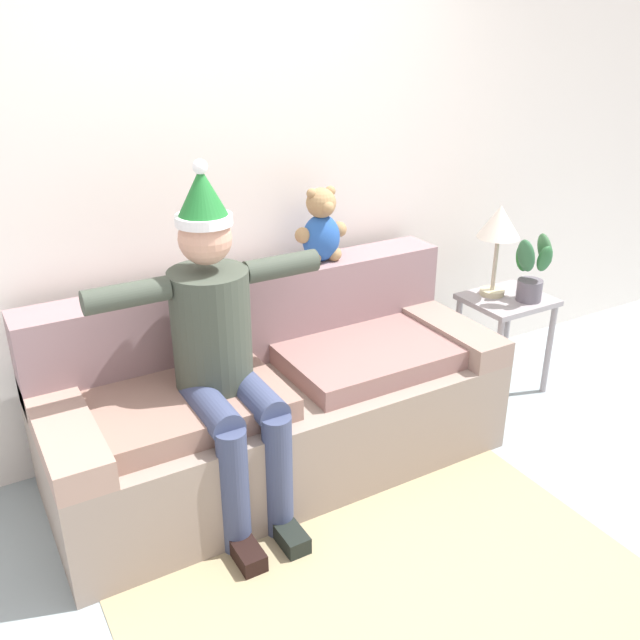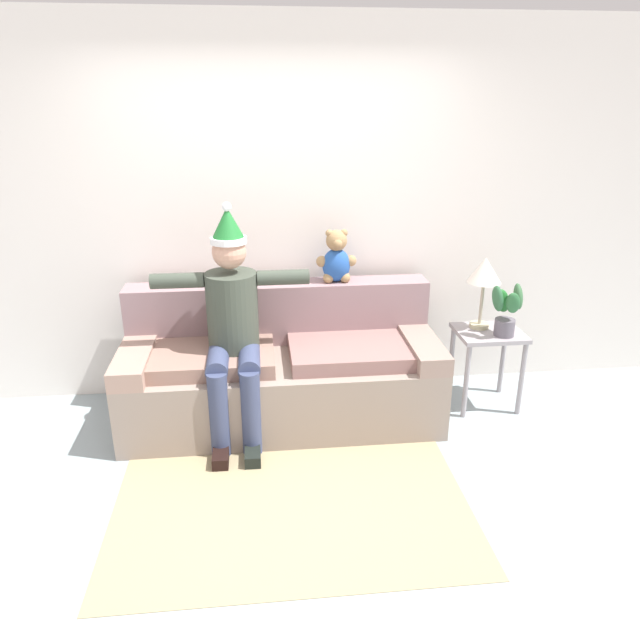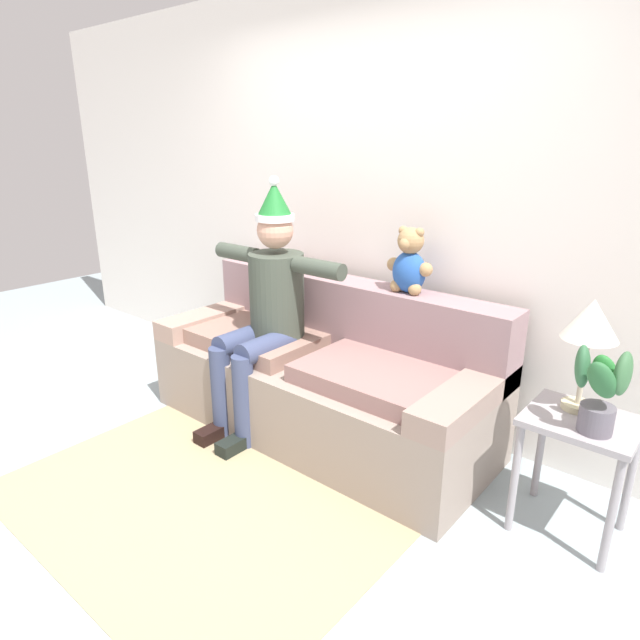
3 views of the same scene
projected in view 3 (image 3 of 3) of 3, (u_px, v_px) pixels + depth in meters
ground_plane at (192, 505)px, 2.74m from camera, size 10.00×10.00×0.00m
back_wall at (375, 206)px, 3.43m from camera, size 7.00×0.10×2.70m
couch at (323, 375)px, 3.38m from camera, size 2.16×0.87×0.91m
person_seated at (266, 304)px, 3.31m from camera, size 1.02×0.77×1.55m
teddy_bear at (409, 263)px, 3.08m from camera, size 0.29×0.17×0.38m
side_table at (579, 441)px, 2.42m from camera, size 0.47×0.40×0.59m
table_lamp at (591, 325)px, 2.35m from camera, size 0.24×0.24×0.52m
potted_plant at (601, 390)px, 2.22m from camera, size 0.24×0.24×0.39m
area_rug at (193, 504)px, 2.74m from camera, size 1.99×1.35×0.01m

